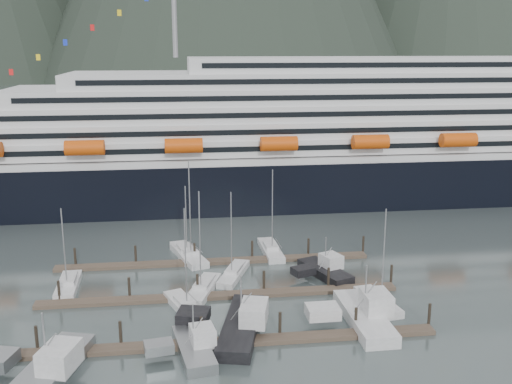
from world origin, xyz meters
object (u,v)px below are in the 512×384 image
sailboat_c (184,306)px  trawler_c (240,324)px  sailboat_h (378,302)px  trawler_e (324,270)px  sailboat_e (189,256)px  trawler_b (193,347)px  sailboat_f (185,253)px  cruise_ship (362,142)px  sailboat_b (203,289)px  trawler_d (363,315)px  sailboat_d (234,274)px  sailboat_g (271,250)px  trawler_a (46,371)px  sailboat_a (68,286)px

sailboat_c → trawler_c: sailboat_c is taller
sailboat_h → trawler_e: (-4.41, 10.85, 0.42)m
sailboat_c → trawler_c: 9.49m
sailboat_c → trawler_e: sailboat_c is taller
sailboat_e → trawler_b: 30.37m
sailboat_e → sailboat_f: size_ratio=1.34×
cruise_ship → sailboat_f: 53.95m
sailboat_b → trawler_c: bearing=-144.3°
cruise_ship → trawler_d: 65.44m
sailboat_f → trawler_d: bearing=-156.1°
sailboat_d → trawler_c: sailboat_d is taller
sailboat_c → sailboat_g: sailboat_g is taller
sailboat_e → trawler_d: size_ratio=1.19×
sailboat_f → trawler_e: sailboat_f is taller
sailboat_d → trawler_e: size_ratio=1.27×
sailboat_g → trawler_a: sailboat_g is taller
trawler_a → trawler_d: size_ratio=1.10×
sailboat_c → trawler_c: size_ratio=0.90×
sailboat_d → sailboat_h: (17.58, -12.19, 0.02)m
cruise_ship → sailboat_e: (-38.91, -36.40, -11.59)m
sailboat_a → trawler_a: bearing=-177.2°
sailboat_h → trawler_b: bearing=102.9°
sailboat_c → trawler_c: bearing=-158.1°
sailboat_d → trawler_d: size_ratio=0.97×
sailboat_a → trawler_d: (37.23, -15.44, 0.59)m
sailboat_g → trawler_e: 12.46m
trawler_b → trawler_a: bearing=92.7°
sailboat_a → sailboat_e: size_ratio=0.75×
trawler_e → sailboat_h: bearing=-178.8°
sailboat_g → trawler_b: size_ratio=1.40×
trawler_a → sailboat_g: bearing=-23.3°
trawler_e → sailboat_c: bearing=92.5°
sailboat_h → trawler_c: size_ratio=0.88×
sailboat_b → sailboat_e: 13.69m
trawler_b → trawler_e: trawler_e is taller
sailboat_d → trawler_a: bearing=160.3°
sailboat_c → sailboat_d: size_ratio=1.05×
trawler_e → sailboat_b: bearing=81.0°
sailboat_e → sailboat_b: bearing=169.0°
sailboat_f → sailboat_h: (24.37, -22.16, 0.00)m
sailboat_f → sailboat_g: size_ratio=0.84×
cruise_ship → sailboat_f: size_ratio=17.29×
sailboat_h → sailboat_c: bearing=76.3°
trawler_d → trawler_e: bearing=3.1°
cruise_ship → trawler_d: bearing=-106.6°
cruise_ship → sailboat_d: (-32.63, -44.91, -11.64)m
sailboat_a → sailboat_f: bearing=-56.6°
sailboat_b → sailboat_d: size_ratio=1.11×
sailboat_f → trawler_a: bearing=143.4°
sailboat_b → trawler_d: (18.80, -11.80, 0.57)m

